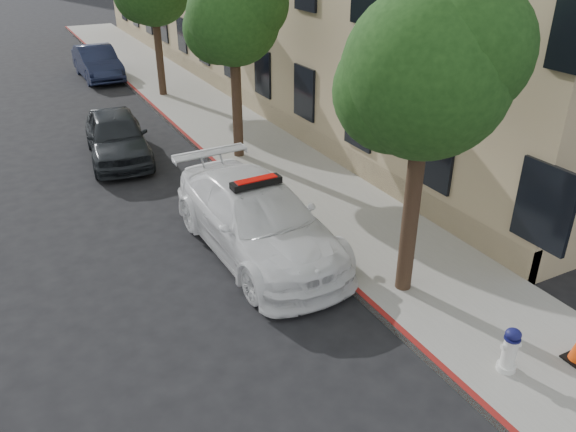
% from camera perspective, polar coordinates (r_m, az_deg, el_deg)
% --- Properties ---
extents(ground, '(120.00, 120.00, 0.00)m').
position_cam_1_polar(ground, '(11.45, -6.43, -6.55)').
color(ground, black).
rests_on(ground, ground).
extents(sidewalk, '(3.20, 50.00, 0.15)m').
position_cam_1_polar(sidewalk, '(21.12, -7.57, 9.74)').
color(sidewalk, gray).
rests_on(sidewalk, ground).
extents(curb_strip, '(0.12, 50.00, 0.15)m').
position_cam_1_polar(curb_strip, '(20.67, -11.60, 9.03)').
color(curb_strip, maroon).
rests_on(curb_strip, ground).
extents(tree_near, '(2.92, 2.82, 5.62)m').
position_cam_1_polar(tree_near, '(9.54, 14.10, 13.96)').
color(tree_near, black).
rests_on(tree_near, sidewalk).
extents(tree_mid, '(2.77, 2.64, 5.43)m').
position_cam_1_polar(tree_mid, '(16.33, -5.47, 19.45)').
color(tree_mid, black).
rests_on(tree_mid, sidewalk).
extents(police_car, '(2.36, 5.48, 1.72)m').
position_cam_1_polar(police_car, '(12.03, -3.15, -0.27)').
color(police_car, white).
rests_on(police_car, ground).
extents(parked_car_mid, '(2.19, 4.45, 1.46)m').
position_cam_1_polar(parked_car_mid, '(17.91, -17.01, 7.79)').
color(parked_car_mid, black).
rests_on(parked_car_mid, ground).
extents(parked_car_far, '(1.63, 4.51, 1.48)m').
position_cam_1_polar(parked_car_far, '(28.58, -18.80, 14.54)').
color(parked_car_far, '#151C36').
rests_on(parked_car_far, ground).
extents(fire_hydrant, '(0.33, 0.30, 0.78)m').
position_cam_1_polar(fire_hydrant, '(9.53, 21.61, -12.56)').
color(fire_hydrant, silver).
rests_on(fire_hydrant, sidewalk).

